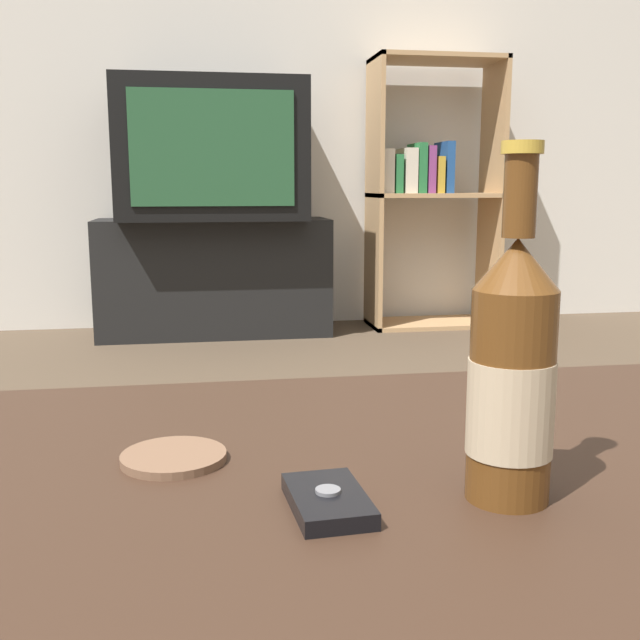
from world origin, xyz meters
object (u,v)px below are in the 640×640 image
Objects in this scene: tv_stand at (214,277)px; bookshelf at (427,188)px; cell_phone at (326,501)px; television at (211,151)px; beer_bottle at (512,375)px.

bookshelf reaches higher than tv_stand.
tv_stand is 2.82m from cell_phone.
television is 1.01m from bookshelf.
beer_bottle is at bearing -4.84° from cell_phone.
television is at bearing 86.61° from cell_phone.
cell_phone is (0.02, -2.81, 0.16)m from tv_stand.
tv_stand is at bearing -177.61° from bookshelf.
television is at bearing 93.50° from beer_bottle.
beer_bottle reaches higher than cell_phone.
cell_phone is at bearing -89.59° from television.
bookshelf is at bearing 73.89° from beer_bottle.
beer_bottle is at bearing -86.50° from tv_stand.
beer_bottle is (0.17, -2.82, 0.26)m from tv_stand.
bookshelf is 4.27× the size of beer_bottle.
bookshelf is at bearing 2.61° from television.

